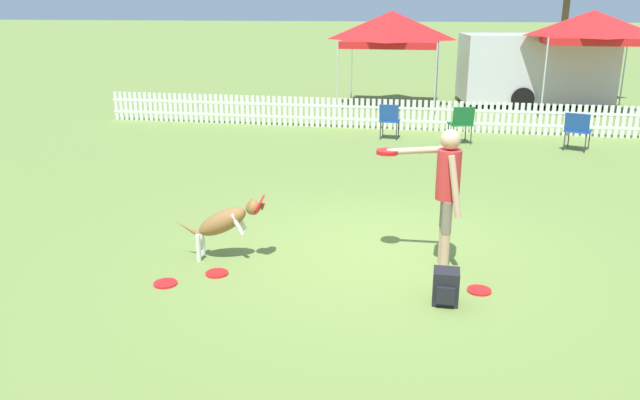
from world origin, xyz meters
The scene contains 14 objects.
ground_plane centered at (0.00, 0.00, 0.00)m, with size 240.00×240.00×0.00m, color olive.
handler_person centered at (0.77, -0.34, 1.05)m, with size 1.04×0.58×1.68m.
leaping_dog centered at (-1.83, -0.63, 0.50)m, with size 1.15×0.37×0.85m.
frisbee_near_handler centered at (-2.27, -1.47, 0.01)m, with size 0.26×0.26×0.02m.
frisbee_near_dog centered at (1.21, -0.97, 0.01)m, with size 0.26×0.26×0.02m.
frisbee_midfield centered at (-1.79, -1.09, 0.01)m, with size 0.26×0.26×0.02m.
backpack_on_grass centered at (0.84, -1.32, 0.18)m, with size 0.27×0.29×0.37m.
picket_fence centered at (0.00, 8.27, 0.38)m, with size 16.36×0.04×0.76m.
folding_chair_blue_left centered at (3.57, 6.59, 0.50)m, with size 0.66×0.67×0.84m.
folding_chair_center centered at (-0.50, 7.04, 0.50)m, with size 0.47×0.49×0.84m.
folding_chair_green_right centered at (1.14, 6.83, 0.52)m, with size 0.60×0.61×0.86m.
canopy_tent_main centered at (-0.94, 12.03, 2.34)m, with size 2.85×2.85×2.87m.
canopy_tent_secondary centered at (4.71, 11.87, 2.44)m, with size 2.73×2.73×2.89m.
equipment_trailer centered at (3.43, 13.28, 1.15)m, with size 5.34×2.87×2.17m.
Camera 1 is at (0.69, -7.45, 3.01)m, focal length 35.00 mm.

